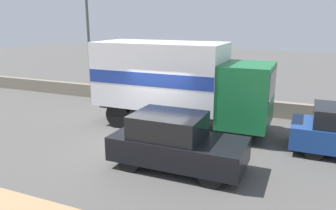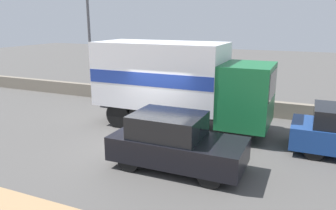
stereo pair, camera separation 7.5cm
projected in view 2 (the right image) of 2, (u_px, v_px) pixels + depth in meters
ground_plane at (144, 146)px, 11.52m from camera, size 80.00×80.00×0.00m
stone_wall_backdrop at (196, 101)px, 16.38m from camera, size 60.00×0.35×0.72m
street_lamp at (88, 21)px, 16.76m from camera, size 0.56×0.28×7.35m
box_truck at (176, 80)px, 13.19m from camera, size 7.04×2.50×3.45m
car_hatchback at (175, 142)px, 9.68m from camera, size 3.95×1.78×1.65m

